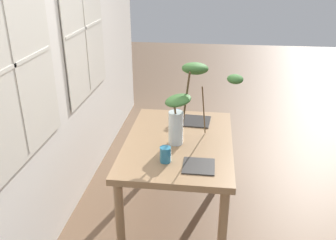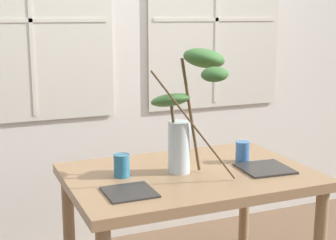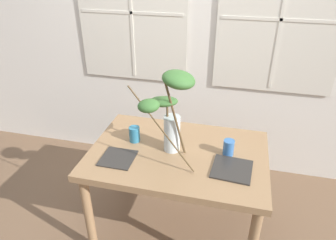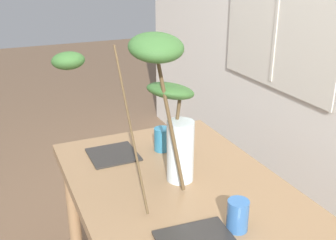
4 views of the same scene
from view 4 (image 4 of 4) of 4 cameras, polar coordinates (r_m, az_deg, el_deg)
name	(u,v)px [view 4 (image 4 of 4)]	position (r m, az deg, el deg)	size (l,w,h in m)	color
dining_table	(180,204)	(1.74, 1.75, -11.72)	(1.23, 0.84, 0.73)	#93704C
vase_with_branches	(164,104)	(1.55, -0.61, 2.26)	(0.43, 0.58, 0.65)	silver
drinking_glass_blue_left	(162,139)	(1.96, -0.83, -2.71)	(0.08, 0.08, 0.11)	teal
drinking_glass_blue_right	(238,215)	(1.43, 9.76, -13.05)	(0.07, 0.07, 0.11)	#386BAD
plate_square_left	(113,155)	(1.94, -7.71, -4.83)	(0.22, 0.22, 0.01)	#2D2B28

